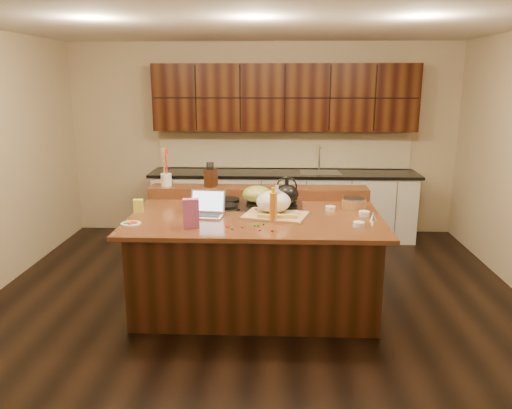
{
  "coord_description": "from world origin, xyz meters",
  "views": [
    {
      "loc": [
        0.19,
        -4.67,
        2.18
      ],
      "look_at": [
        0.0,
        0.05,
        1.0
      ],
      "focal_mm": 35.0,
      "sensor_mm": 36.0,
      "label": 1
    }
  ],
  "objects": [
    {
      "name": "green_bowl",
      "position": [
        0.0,
        0.3,
        1.05
      ],
      "size": [
        0.38,
        0.38,
        0.17
      ],
      "primitive_type": "ellipsoid",
      "rotation": [
        0.0,
        0.0,
        -0.34
      ],
      "color": "olive",
      "rests_on": "cooktop"
    },
    {
      "name": "package_box",
      "position": [
        -1.15,
        -0.0,
        0.99
      ],
      "size": [
        0.1,
        0.08,
        0.13
      ],
      "primitive_type": "cube",
      "rotation": [
        0.0,
        0.0,
        0.21
      ],
      "color": "#E8DD51",
      "rests_on": "island"
    },
    {
      "name": "ramekin_c",
      "position": [
        1.04,
        -0.03,
        0.94
      ],
      "size": [
        0.12,
        0.12,
        0.04
      ],
      "primitive_type": "cylinder",
      "rotation": [
        0.0,
        0.0,
        0.3
      ],
      "color": "white",
      "rests_on": "island"
    },
    {
      "name": "ramekin_b",
      "position": [
        0.74,
        0.15,
        0.94
      ],
      "size": [
        0.11,
        0.11,
        0.04
      ],
      "primitive_type": "cylinder",
      "rotation": [
        0.0,
        0.0,
        0.1
      ],
      "color": "white",
      "rests_on": "island"
    },
    {
      "name": "gumdrop_1",
      "position": [
        0.09,
        -0.39,
        0.93
      ],
      "size": [
        0.02,
        0.02,
        0.02
      ],
      "primitive_type": "ellipsoid",
      "color": "#198C26",
      "rests_on": "island"
    },
    {
      "name": "kitchen_timer",
      "position": [
        1.09,
        -0.18,
        0.96
      ],
      "size": [
        0.11,
        0.11,
        0.07
      ],
      "primitive_type": "cone",
      "rotation": [
        0.0,
        0.0,
        -0.41
      ],
      "color": "silver",
      "rests_on": "island"
    },
    {
      "name": "back_counter",
      "position": [
        0.3,
        2.23,
        0.98
      ],
      "size": [
        3.7,
        0.66,
        2.4
      ],
      "color": "silver",
      "rests_on": "ground"
    },
    {
      "name": "candy_plate",
      "position": [
        -1.11,
        -0.41,
        0.93
      ],
      "size": [
        0.19,
        0.19,
        0.01
      ],
      "primitive_type": "cylinder",
      "rotation": [
        0.0,
        0.0,
        0.03
      ],
      "color": "white",
      "rests_on": "island"
    },
    {
      "name": "gumdrop_6",
      "position": [
        -0.23,
        -0.48,
        0.93
      ],
      "size": [
        0.02,
        0.02,
        0.02
      ],
      "primitive_type": "ellipsoid",
      "color": "red",
      "rests_on": "island"
    },
    {
      "name": "back_ledge",
      "position": [
        0.0,
        0.7,
        0.98
      ],
      "size": [
        2.4,
        0.3,
        0.12
      ],
      "primitive_type": "cube",
      "color": "black",
      "rests_on": "island"
    },
    {
      "name": "gumdrop_8",
      "position": [
        -0.23,
        -0.45,
        0.93
      ],
      "size": [
        0.02,
        0.02,
        0.02
      ],
      "primitive_type": "ellipsoid",
      "color": "red",
      "rests_on": "island"
    },
    {
      "name": "room",
      "position": [
        0.0,
        0.0,
        1.35
      ],
      "size": [
        5.52,
        5.02,
        2.72
      ],
      "color": "black",
      "rests_on": "ground"
    },
    {
      "name": "cooktop",
      "position": [
        0.0,
        0.3,
        0.94
      ],
      "size": [
        0.92,
        0.52,
        0.05
      ],
      "color": "gray",
      "rests_on": "island"
    },
    {
      "name": "vinegar_bottle",
      "position": [
        0.2,
        -0.07,
        1.04
      ],
      "size": [
        0.08,
        0.08,
        0.25
      ],
      "primitive_type": "cylinder",
      "rotation": [
        0.0,
        0.0,
        -0.37
      ],
      "color": "silver",
      "rests_on": "island"
    },
    {
      "name": "gumdrop_0",
      "position": [
        0.06,
        -0.57,
        0.93
      ],
      "size": [
        0.02,
        0.02,
        0.02
      ],
      "primitive_type": "ellipsoid",
      "color": "red",
      "rests_on": "island"
    },
    {
      "name": "gumdrop_5",
      "position": [
        -0.19,
        -0.54,
        0.93
      ],
      "size": [
        0.02,
        0.02,
        0.02
      ],
      "primitive_type": "ellipsoid",
      "color": "#198C26",
      "rests_on": "island"
    },
    {
      "name": "oil_bottle",
      "position": [
        0.17,
        -0.28,
        1.06
      ],
      "size": [
        0.07,
        0.07,
        0.27
      ],
      "primitive_type": "cylinder",
      "rotation": [
        0.0,
        0.0,
        -0.06
      ],
      "color": "orange",
      "rests_on": "island"
    },
    {
      "name": "gumdrop_7",
      "position": [
        0.04,
        -0.44,
        0.93
      ],
      "size": [
        0.02,
        0.02,
        0.02
      ],
      "primitive_type": "ellipsoid",
      "color": "#198C26",
      "rests_on": "island"
    },
    {
      "name": "kettle",
      "position": [
        0.3,
        0.17,
        1.07
      ],
      "size": [
        0.25,
        0.25,
        0.21
      ],
      "primitive_type": "ellipsoid",
      "rotation": [
        0.0,
        0.0,
        0.03
      ],
      "color": "black",
      "rests_on": "cooktop"
    },
    {
      "name": "pink_bag",
      "position": [
        -0.54,
        -0.49,
        1.05
      ],
      "size": [
        0.15,
        0.1,
        0.26
      ],
      "primitive_type": "cube",
      "rotation": [
        0.0,
        0.0,
        0.16
      ],
      "color": "#BB589B",
      "rests_on": "island"
    },
    {
      "name": "gumdrop_3",
      "position": [
        0.01,
        -0.42,
        0.93
      ],
      "size": [
        0.02,
        0.02,
        0.02
      ],
      "primitive_type": "ellipsoid",
      "color": "#198C26",
      "rests_on": "island"
    },
    {
      "name": "knife_block",
      "position": [
        -0.52,
        0.7,
        1.14
      ],
      "size": [
        0.14,
        0.18,
        0.2
      ],
      "primitive_type": "cube",
      "rotation": [
        0.0,
        0.0,
        -0.29
      ],
      "color": "black",
      "rests_on": "back_ledge"
    },
    {
      "name": "laptop",
      "position": [
        -0.47,
        -0.08,
        0.98
      ],
      "size": [
        0.37,
        0.3,
        0.23
      ],
      "rotation": [
        0.0,
        0.0,
        -0.12
      ],
      "color": "#B7B7BC",
      "rests_on": "island"
    },
    {
      "name": "gumdrop_4",
      "position": [
        0.17,
        -0.59,
        0.93
      ],
      "size": [
        0.02,
        0.02,
        0.02
      ],
      "primitive_type": "ellipsoid",
      "color": "red",
      "rests_on": "island"
    },
    {
      "name": "gumdrop_2",
      "position": [
        -0.1,
        -0.49,
        0.93
      ],
      "size": [
        0.02,
        0.02,
        0.02
      ],
      "primitive_type": "ellipsoid",
      "color": "red",
      "rests_on": "island"
    },
    {
      "name": "utensil_crock",
      "position": [
        -1.02,
        0.7,
        1.11
      ],
      "size": [
        0.15,
        0.15,
        0.14
      ],
      "primitive_type": "cylinder",
      "rotation": [
        0.0,
        0.0,
        0.3
      ],
      "color": "white",
      "rests_on": "back_ledge"
    },
    {
      "name": "ramekin_a",
      "position": [
        0.93,
        -0.41,
        0.94
      ],
      "size": [
        0.13,
        0.13,
        0.04
      ],
      "primitive_type": "cylinder",
      "rotation": [
        0.0,
        0.0,
        0.36
      ],
      "color": "white",
      "rests_on": "island"
    },
    {
      "name": "island",
      "position": [
        0.0,
        0.0,
        0.46
      ],
      "size": [
        2.4,
        1.6,
        0.92
      ],
      "color": "black",
      "rests_on": "ground"
    },
    {
      "name": "strainer_bowl",
      "position": [
        0.98,
        0.25,
        0.97
      ],
      "size": [
        0.25,
        0.25,
        0.09
      ],
      "primitive_type": "cylinder",
      "rotation": [
        0.0,
        0.0,
        0.03
      ],
      "color": "#996B3F",
      "rests_on": "island"
    },
    {
      "name": "wooden_tray",
      "position": [
        0.18,
        -0.04,
        1.02
      ],
      "size": [
        0.66,
        0.55,
        0.23
      ],
      "rotation": [
        0.0,
        0.0,
        -0.26
      ],
      "color": "tan",
      "rests_on": "island"
    }
  ]
}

